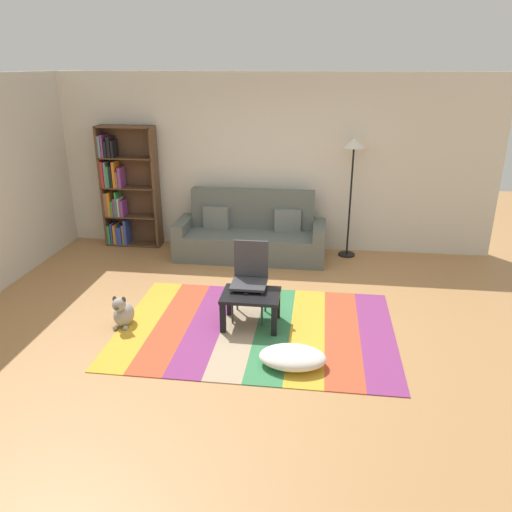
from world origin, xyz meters
The scene contains 11 objects.
ground_plane centered at (0.00, 0.00, 0.00)m, with size 14.00×14.00×0.00m, color #B27F4C.
back_wall centered at (0.00, 2.55, 1.35)m, with size 6.80×0.10×2.70m, color silver.
rug centered at (0.12, -0.26, 0.01)m, with size 3.07×2.14×0.01m.
couch centered at (-0.27, 2.02, 0.34)m, with size 2.26×0.80×1.00m.
bookshelf centered at (-2.37, 2.31, 0.92)m, with size 0.90×0.28×1.92m.
coffee_table centered at (0.04, -0.18, 0.32)m, with size 0.65×0.49×0.39m.
pouf centered at (0.57, -0.95, 0.10)m, with size 0.66×0.44×0.18m, color white.
dog centered at (-1.39, -0.37, 0.16)m, with size 0.22×0.35×0.40m.
standing_lamp centered at (1.22, 2.25, 1.51)m, with size 0.32×0.32×1.81m.
tv_remote centered at (-0.02, -0.15, 0.41)m, with size 0.04×0.15×0.02m, color black.
folding_chair centered at (0.00, 0.09, 0.53)m, with size 0.40×0.40×0.90m.
Camera 1 is at (0.76, -5.20, 2.80)m, focal length 35.15 mm.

